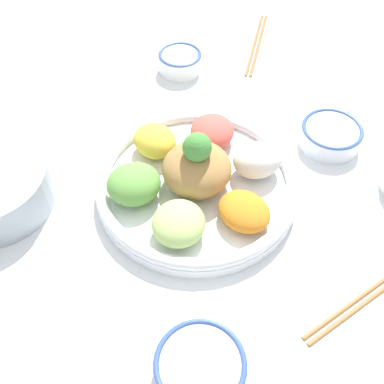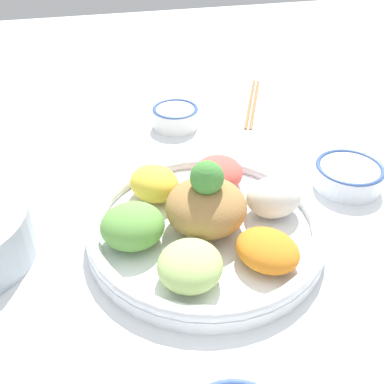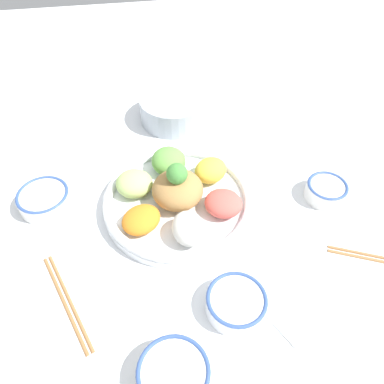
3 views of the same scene
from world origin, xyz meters
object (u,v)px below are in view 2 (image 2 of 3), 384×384
(sauce_bowl_red, at_px, (175,116))
(chopsticks_pair_near, at_px, (253,102))
(rice_bowl_blue, at_px, (348,174))
(serving_spoon_extra, at_px, (363,151))
(salad_platter, at_px, (205,221))

(sauce_bowl_red, xyz_separation_m, chopsticks_pair_near, (-0.19, -0.06, -0.02))
(rice_bowl_blue, relative_size, serving_spoon_extra, 0.79)
(salad_platter, xyz_separation_m, serving_spoon_extra, (-0.34, -0.16, -0.03))
(salad_platter, height_order, sauce_bowl_red, salad_platter)
(salad_platter, distance_m, serving_spoon_extra, 0.38)
(salad_platter, height_order, rice_bowl_blue, salad_platter)
(salad_platter, bearing_deg, chopsticks_pair_near, -118.33)
(salad_platter, height_order, chopsticks_pair_near, salad_platter)
(rice_bowl_blue, distance_m, serving_spoon_extra, 0.12)
(salad_platter, xyz_separation_m, chopsticks_pair_near, (-0.22, -0.40, -0.03))
(sauce_bowl_red, height_order, serving_spoon_extra, sauce_bowl_red)
(salad_platter, xyz_separation_m, sauce_bowl_red, (-0.03, -0.34, -0.01))
(salad_platter, relative_size, rice_bowl_blue, 3.03)
(sauce_bowl_red, distance_m, serving_spoon_extra, 0.37)
(rice_bowl_blue, bearing_deg, salad_platter, 14.77)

